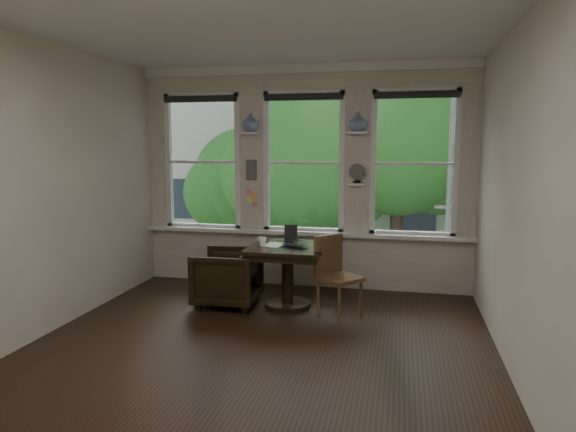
% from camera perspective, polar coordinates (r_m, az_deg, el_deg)
% --- Properties ---
extents(ground, '(4.50, 4.50, 0.00)m').
position_cam_1_polar(ground, '(5.19, -3.07, -14.16)').
color(ground, black).
rests_on(ground, ground).
extents(ceiling, '(4.50, 4.50, 0.00)m').
position_cam_1_polar(ceiling, '(4.91, -3.35, 20.25)').
color(ceiling, silver).
rests_on(ceiling, ground).
extents(wall_back, '(4.50, 0.00, 4.50)m').
position_cam_1_polar(wall_back, '(7.01, 1.80, 4.30)').
color(wall_back, beige).
rests_on(wall_back, ground).
extents(wall_front, '(4.50, 0.00, 4.50)m').
position_cam_1_polar(wall_front, '(2.75, -16.03, -1.95)').
color(wall_front, beige).
rests_on(wall_front, ground).
extents(wall_left, '(0.00, 4.50, 4.50)m').
position_cam_1_polar(wall_left, '(5.85, -24.96, 2.79)').
color(wall_left, beige).
rests_on(wall_left, ground).
extents(wall_right, '(0.00, 4.50, 4.50)m').
position_cam_1_polar(wall_right, '(4.74, 23.99, 1.78)').
color(wall_right, beige).
rests_on(wall_right, ground).
extents(window_left, '(1.10, 0.12, 1.90)m').
position_cam_1_polar(window_left, '(7.41, -9.34, 5.95)').
color(window_left, white).
rests_on(window_left, ground).
extents(window_center, '(1.10, 0.12, 1.90)m').
position_cam_1_polar(window_center, '(7.00, 1.80, 5.93)').
color(window_center, white).
rests_on(window_center, ground).
extents(window_right, '(1.10, 0.12, 1.90)m').
position_cam_1_polar(window_right, '(6.88, 13.81, 5.66)').
color(window_right, white).
rests_on(window_right, ground).
extents(shelf_left, '(0.26, 0.16, 0.03)m').
position_cam_1_polar(shelf_left, '(7.07, -4.19, 9.17)').
color(shelf_left, white).
rests_on(shelf_left, ground).
extents(shelf_right, '(0.26, 0.16, 0.03)m').
position_cam_1_polar(shelf_right, '(6.80, 7.75, 9.17)').
color(shelf_right, white).
rests_on(shelf_right, ground).
extents(intercom, '(0.14, 0.06, 0.28)m').
position_cam_1_polar(intercom, '(7.11, -4.08, 5.14)').
color(intercom, '#59544F').
rests_on(intercom, ground).
extents(sticky_notes, '(0.16, 0.01, 0.24)m').
position_cam_1_polar(sticky_notes, '(7.14, -4.04, 2.33)').
color(sticky_notes, pink).
rests_on(sticky_notes, ground).
extents(desk_fan, '(0.20, 0.20, 0.24)m').
position_cam_1_polar(desk_fan, '(6.79, 7.64, 4.36)').
color(desk_fan, '#59544F').
rests_on(desk_fan, ground).
extents(vase_left, '(0.24, 0.24, 0.25)m').
position_cam_1_polar(vase_left, '(7.08, -4.20, 10.30)').
color(vase_left, silver).
rests_on(vase_left, shelf_left).
extents(vase_right, '(0.24, 0.24, 0.25)m').
position_cam_1_polar(vase_right, '(6.80, 7.77, 10.34)').
color(vase_right, silver).
rests_on(vase_right, shelf_right).
extents(table, '(0.90, 0.90, 0.75)m').
position_cam_1_polar(table, '(6.21, -0.04, -6.74)').
color(table, black).
rests_on(table, ground).
extents(armchair_left, '(0.78, 0.76, 0.69)m').
position_cam_1_polar(armchair_left, '(6.34, -6.80, -6.76)').
color(armchair_left, black).
rests_on(armchair_left, ground).
extents(cushion_red, '(0.45, 0.45, 0.06)m').
position_cam_1_polar(cushion_red, '(6.32, -6.82, -5.83)').
color(cushion_red, maroon).
rests_on(cushion_red, armchair_left).
extents(side_chair_right, '(0.59, 0.59, 0.92)m').
position_cam_1_polar(side_chair_right, '(5.85, 5.75, -6.84)').
color(side_chair_right, '#462919').
rests_on(side_chair_right, ground).
extents(laptop, '(0.41, 0.35, 0.03)m').
position_cam_1_polar(laptop, '(6.01, 0.47, -3.42)').
color(laptop, black).
rests_on(laptop, table).
extents(mug, '(0.13, 0.13, 0.10)m').
position_cam_1_polar(mug, '(6.16, -2.88, -2.82)').
color(mug, white).
rests_on(mug, table).
extents(drinking_glass, '(0.15, 0.15, 0.10)m').
position_cam_1_polar(drinking_glass, '(5.98, 1.20, -3.14)').
color(drinking_glass, white).
rests_on(drinking_glass, table).
extents(tablet, '(0.17, 0.10, 0.22)m').
position_cam_1_polar(tablet, '(6.32, 0.32, -1.97)').
color(tablet, black).
rests_on(tablet, table).
extents(papers, '(0.28, 0.34, 0.00)m').
position_cam_1_polar(papers, '(6.19, -1.59, -3.21)').
color(papers, silver).
rests_on(papers, table).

